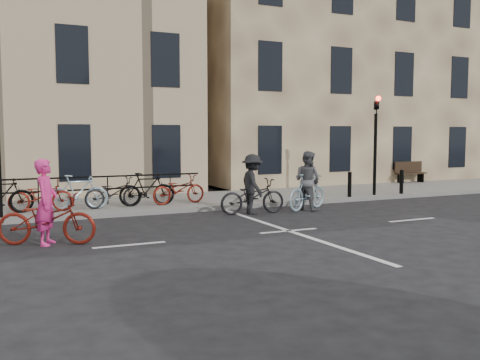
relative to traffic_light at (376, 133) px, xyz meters
name	(u,v)px	position (x,y,z in m)	size (l,w,h in m)	color
ground	(289,231)	(-6.20, -4.34, -2.45)	(120.00, 120.00, 0.00)	black
sidewalk	(85,207)	(-10.20, 1.66, -2.38)	(46.00, 4.00, 0.15)	slate
building_east	(313,63)	(2.80, 8.66, 3.70)	(14.00, 10.00, 12.00)	#8C7354
traffic_light	(376,133)	(0.00, 0.00, 0.00)	(0.18, 0.30, 3.90)	black
bollard_east	(350,184)	(-1.20, -0.09, -1.85)	(0.14, 0.14, 0.90)	black
bollard_west	(401,182)	(1.20, -0.09, -1.85)	(0.14, 0.14, 0.90)	black
bench	(410,171)	(4.80, 3.39, -1.78)	(1.60, 0.41, 0.97)	black
parked_bikes	(78,193)	(-10.55, 0.70, -1.81)	(8.30, 1.23, 1.05)	black
cyclist_pink	(47,215)	(-11.82, -3.53, -1.80)	(2.24, 1.46, 1.88)	maroon
cyclist_grey	(307,186)	(-3.81, -1.40, -1.70)	(1.99, 1.28, 1.87)	#95B5C4
cyclist_dark	(252,190)	(-5.76, -1.40, -1.74)	(2.09, 1.22, 1.81)	black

